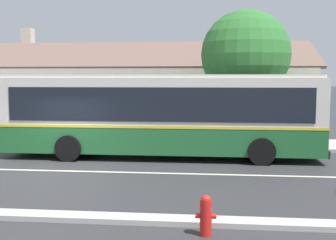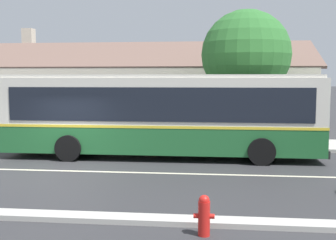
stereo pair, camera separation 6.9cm
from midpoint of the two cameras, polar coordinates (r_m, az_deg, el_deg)
ground_plane at (r=14.90m, az=-15.02°, el=-6.66°), size 300.00×300.00×0.00m
sidewalk_far at (r=20.51m, az=-9.05°, el=-2.96°), size 60.00×3.00×0.15m
lane_divider_stripe at (r=14.90m, az=-15.02°, el=-6.65°), size 60.00×0.16×0.01m
community_building at (r=27.48m, az=-6.75°, el=3.23°), size 23.83×8.21×6.45m
transit_bus at (r=16.67m, az=-1.03°, el=0.94°), size 12.38×2.81×3.27m
bench_by_building at (r=21.06m, az=-15.17°, el=-1.54°), size 1.50×0.51×0.94m
bench_down_street at (r=19.73m, az=-2.48°, el=-1.81°), size 1.57×0.51×0.94m
street_tree_primary at (r=20.79m, az=10.38°, el=8.65°), size 4.29×4.29×6.40m
fire_hydrant at (r=8.63m, az=4.91°, el=-12.66°), size 0.42×0.24×0.83m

